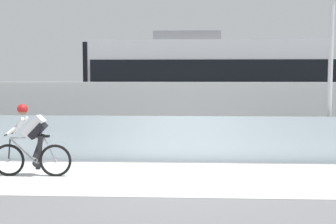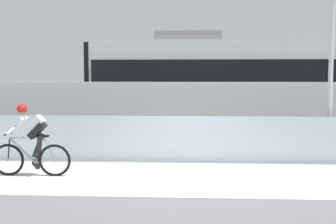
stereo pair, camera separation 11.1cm
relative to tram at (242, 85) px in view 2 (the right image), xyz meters
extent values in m
plane|color=slate|center=(-1.93, -6.85, -1.89)|extent=(200.00, 200.00, 0.00)
cube|color=silver|center=(-1.93, -6.85, -1.89)|extent=(32.00, 3.20, 0.01)
cube|color=silver|center=(-1.93, -5.00, -1.30)|extent=(32.00, 0.05, 1.19)
cube|color=silver|center=(-1.93, -3.20, -0.88)|extent=(32.00, 0.36, 2.03)
cube|color=#595654|center=(-1.93, -0.72, -1.89)|extent=(32.00, 0.08, 0.01)
cube|color=#595654|center=(-1.93, 0.72, -1.89)|extent=(32.00, 0.08, 0.01)
cube|color=silver|center=(0.02, 0.00, 0.01)|extent=(11.00, 2.50, 3.10)
cube|color=black|center=(0.02, 0.00, 0.36)|extent=(10.56, 2.54, 1.04)
cube|color=#14724C|center=(0.02, 0.00, -1.36)|extent=(10.78, 2.53, 0.28)
cube|color=slate|center=(-1.96, 0.00, 1.74)|extent=(2.40, 1.10, 0.36)
cube|color=#232326|center=(-3.50, 0.00, -1.53)|extent=(1.40, 1.88, 0.20)
cylinder|color=black|center=(-3.50, -0.72, -1.59)|extent=(0.60, 0.10, 0.60)
cylinder|color=black|center=(-3.50, 0.72, -1.59)|extent=(0.60, 0.10, 0.60)
cylinder|color=black|center=(3.54, 0.72, -1.59)|extent=(0.60, 0.10, 0.60)
cube|color=black|center=(-5.43, 0.00, 0.01)|extent=(0.16, 2.54, 2.94)
torus|color=black|center=(-5.86, -6.85, -1.53)|extent=(0.72, 0.06, 0.72)
cylinder|color=#99999E|center=(-5.86, -6.85, -1.53)|extent=(0.07, 0.10, 0.07)
torus|color=black|center=(-4.81, -6.85, -1.53)|extent=(0.72, 0.06, 0.72)
cylinder|color=#99999E|center=(-4.81, -6.85, -1.53)|extent=(0.07, 0.10, 0.07)
cylinder|color=#99999E|center=(-5.53, -6.85, -1.32)|extent=(0.60, 0.04, 0.58)
cylinder|color=#99999E|center=(-5.15, -6.85, -1.30)|extent=(0.22, 0.04, 0.59)
cylinder|color=#99999E|center=(-5.44, -6.85, -1.03)|extent=(0.76, 0.04, 0.07)
cylinder|color=#99999E|center=(-5.03, -6.85, -1.56)|extent=(0.43, 0.03, 0.09)
cylinder|color=#99999E|center=(-4.94, -6.85, -1.27)|extent=(0.27, 0.02, 0.53)
cylinder|color=black|center=(-5.84, -6.85, -1.29)|extent=(0.08, 0.03, 0.49)
cube|color=black|center=(-5.06, -6.85, -0.99)|extent=(0.24, 0.10, 0.05)
cylinder|color=black|center=(-5.81, -6.85, -0.94)|extent=(0.03, 0.58, 0.03)
cylinder|color=#262628|center=(-5.24, -6.85, -1.59)|extent=(0.18, 0.02, 0.18)
cube|color=silver|center=(-5.28, -6.85, -0.78)|extent=(0.50, 0.28, 0.51)
cube|color=black|center=(-5.18, -6.85, -0.87)|extent=(0.38, 0.30, 0.38)
sphere|color=#997051|center=(-5.52, -6.85, -0.43)|extent=(0.20, 0.20, 0.20)
sphere|color=red|center=(-5.52, -6.85, -0.40)|extent=(0.23, 0.23, 0.23)
cylinder|color=silver|center=(-5.64, -6.85, -0.77)|extent=(0.44, 0.41, 0.41)
cylinder|color=silver|center=(-5.64, -6.85, -0.77)|extent=(0.44, 0.41, 0.41)
cylinder|color=black|center=(-5.17, -6.85, -1.35)|extent=(0.29, 0.33, 0.80)
cylinder|color=black|center=(-5.17, -6.85, -1.21)|extent=(0.29, 0.33, 0.54)
cylinder|color=gray|center=(1.76, -4.70, -1.79)|extent=(0.24, 0.24, 0.20)
cylinder|color=silver|center=(1.76, -4.70, 0.31)|extent=(0.12, 0.12, 4.20)
camera|label=1|loc=(-1.88, -16.36, 0.33)|focal=47.50mm
camera|label=2|loc=(-1.77, -16.36, 0.33)|focal=47.50mm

